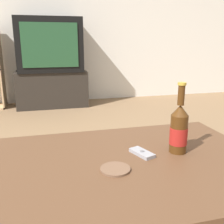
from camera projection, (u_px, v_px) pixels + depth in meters
name	position (u px, v px, depth m)	size (l,w,h in m)	color
back_wall	(59.00, 7.00, 3.56)	(8.00, 0.05, 2.60)	silver
coffee_table	(118.00, 177.00, 0.98)	(1.13, 0.74, 0.42)	brown
tv_stand	(52.00, 89.00, 3.52)	(0.91, 0.45, 0.47)	#28231E
television	(50.00, 45.00, 3.37)	(0.81, 0.50, 0.67)	black
beer_bottle	(179.00, 129.00, 1.03)	(0.07, 0.07, 0.28)	#47280F
cell_phone	(142.00, 153.00, 1.02)	(0.08, 0.12, 0.02)	gray
coaster	(115.00, 169.00, 0.90)	(0.10, 0.10, 0.01)	brown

